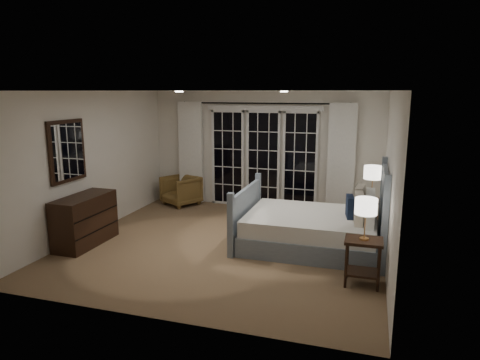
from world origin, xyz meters
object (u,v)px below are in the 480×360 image
(lamp_left, at_px, (366,207))
(armchair, at_px, (181,190))
(lamp_right, at_px, (373,173))
(nightstand_left, at_px, (363,255))
(nightstand_right, at_px, (371,211))
(bed, at_px, (315,228))
(dresser, at_px, (85,220))

(lamp_left, distance_m, armchair, 5.05)
(armchair, bearing_deg, lamp_right, 19.59)
(lamp_left, bearing_deg, nightstand_left, 143.13)
(nightstand_right, bearing_deg, bed, -127.26)
(dresser, bearing_deg, nightstand_right, 24.91)
(bed, bearing_deg, lamp_right, 52.74)
(lamp_right, distance_m, armchair, 4.19)
(lamp_right, bearing_deg, nightstand_right, 0.00)
(nightstand_right, xyz_separation_m, lamp_right, (0.00, 0.00, 0.69))
(bed, xyz_separation_m, armchair, (-3.21, 1.82, -0.01))
(nightstand_left, distance_m, lamp_left, 0.65)
(nightstand_left, bearing_deg, lamp_right, 88.08)
(lamp_left, xyz_separation_m, lamp_right, (0.08, 2.33, 0.02))
(bed, height_order, armchair, bed)
(armchair, bearing_deg, dresser, -69.63)
(nightstand_left, relative_size, nightstand_right, 1.05)
(bed, bearing_deg, dresser, -165.16)
(nightstand_left, height_order, dresser, dresser)
(lamp_right, height_order, armchair, lamp_right)
(lamp_left, relative_size, armchair, 0.76)
(nightstand_right, bearing_deg, lamp_left, -91.92)
(bed, distance_m, nightstand_left, 1.43)
(armchair, bearing_deg, nightstand_right, 19.59)
(bed, relative_size, lamp_left, 4.13)
(nightstand_left, distance_m, lamp_right, 2.42)
(nightstand_left, height_order, lamp_right, lamp_right)
(dresser, bearing_deg, bed, 14.84)
(nightstand_right, xyz_separation_m, lamp_left, (-0.08, -2.33, 0.67))
(nightstand_left, height_order, nightstand_right, nightstand_left)
(nightstand_left, bearing_deg, armchair, 142.78)
(armchair, height_order, dresser, dresser)
(nightstand_left, height_order, armchair, armchair)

